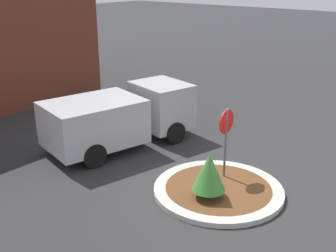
% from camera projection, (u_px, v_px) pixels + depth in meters
% --- Properties ---
extents(ground_plane, '(120.00, 120.00, 0.00)m').
position_uv_depth(ground_plane, '(218.00, 192.00, 12.03)').
color(ground_plane, '#2D2D30').
extents(traffic_island, '(3.69, 3.69, 0.15)m').
position_uv_depth(traffic_island, '(218.00, 190.00, 12.01)').
color(traffic_island, '#BCB7AD').
rests_on(traffic_island, ground_plane).
extents(stop_sign, '(0.73, 0.07, 2.27)m').
position_uv_depth(stop_sign, '(226.00, 132.00, 12.16)').
color(stop_sign, '#4C4C51').
rests_on(stop_sign, ground_plane).
extents(island_shrub, '(0.91, 0.91, 1.29)m').
position_uv_depth(island_shrub, '(209.00, 172.00, 11.21)').
color(island_shrub, brown).
rests_on(island_shrub, traffic_island).
extents(utility_truck, '(5.67, 3.29, 2.02)m').
position_uv_depth(utility_truck, '(120.00, 116.00, 14.88)').
color(utility_truck, '#B2B2B7').
rests_on(utility_truck, ground_plane).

